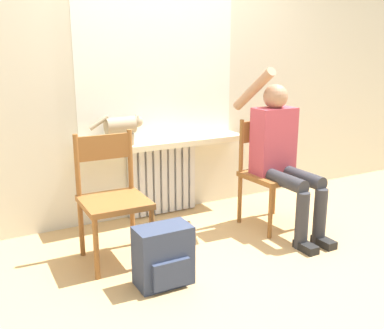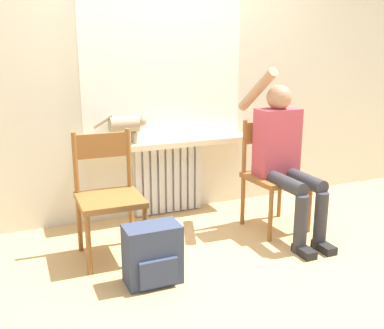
% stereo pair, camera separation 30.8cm
% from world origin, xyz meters
% --- Properties ---
extents(ground_plane, '(12.00, 12.00, 0.00)m').
position_xyz_m(ground_plane, '(0.00, 0.00, 0.00)').
color(ground_plane, tan).
extents(wall_with_window, '(7.00, 0.06, 2.70)m').
position_xyz_m(wall_with_window, '(0.00, 1.23, 1.35)').
color(wall_with_window, beige).
rests_on(wall_with_window, ground_plane).
extents(radiator, '(0.64, 0.08, 0.64)m').
position_xyz_m(radiator, '(-0.00, 1.15, 0.32)').
color(radiator, silver).
rests_on(radiator, ground_plane).
extents(windowsill, '(1.51, 0.24, 0.05)m').
position_xyz_m(windowsill, '(0.00, 1.08, 0.67)').
color(windowsill, beige).
rests_on(windowsill, radiator).
extents(window_glass, '(1.45, 0.01, 1.34)m').
position_xyz_m(window_glass, '(0.00, 1.20, 1.36)').
color(window_glass, white).
rests_on(window_glass, windowsill).
extents(chair_left, '(0.45, 0.45, 0.90)m').
position_xyz_m(chair_left, '(-0.69, 0.49, 0.47)').
color(chair_left, brown).
rests_on(chair_left, ground_plane).
extents(chair_right, '(0.47, 0.47, 0.90)m').
position_xyz_m(chair_right, '(0.69, 0.49, 0.47)').
color(chair_right, brown).
rests_on(chair_right, ground_plane).
extents(person, '(0.36, 1.03, 1.33)m').
position_xyz_m(person, '(0.69, 0.36, 0.67)').
color(person, '#333338').
rests_on(person, ground_plane).
extents(cat, '(0.45, 0.14, 0.26)m').
position_xyz_m(cat, '(-0.39, 1.07, 0.85)').
color(cat, '#9E896B').
rests_on(cat, windowsill).
extents(backpack, '(0.35, 0.24, 0.39)m').
position_xyz_m(backpack, '(-0.53, -0.01, 0.19)').
color(backpack, '#333D56').
rests_on(backpack, ground_plane).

